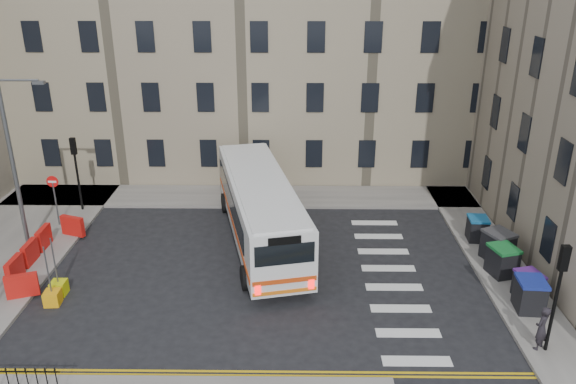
{
  "coord_description": "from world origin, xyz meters",
  "views": [
    {
      "loc": [
        -0.28,
        -21.81,
        12.72
      ],
      "look_at": [
        -0.55,
        2.13,
        3.0
      ],
      "focal_mm": 35.0,
      "sensor_mm": 36.0,
      "label": 1
    }
  ],
  "objects_px": {
    "bollard_yellow": "(59,288)",
    "bollard_chevron": "(53,298)",
    "bus": "(260,207)",
    "streetlamp": "(13,165)",
    "wheelie_bin_c": "(502,260)",
    "wheelie_bin_e": "(477,229)",
    "wheelie_bin_a": "(530,294)",
    "pedestrian": "(542,328)",
    "wheelie_bin_d": "(498,245)",
    "wheelie_bin_b": "(528,285)"
  },
  "relations": [
    {
      "from": "streetlamp",
      "to": "wheelie_bin_b",
      "type": "distance_m",
      "value": 22.87
    },
    {
      "from": "bus",
      "to": "pedestrian",
      "type": "bearing_deg",
      "value": -51.86
    },
    {
      "from": "wheelie_bin_d",
      "to": "wheelie_bin_e",
      "type": "xyz_separation_m",
      "value": [
        -0.32,
        1.99,
        -0.11
      ]
    },
    {
      "from": "bus",
      "to": "bollard_chevron",
      "type": "distance_m",
      "value": 9.94
    },
    {
      "from": "bus",
      "to": "bollard_chevron",
      "type": "xyz_separation_m",
      "value": [
        -8.05,
        -5.62,
        -1.56
      ]
    },
    {
      "from": "wheelie_bin_a",
      "to": "pedestrian",
      "type": "xyz_separation_m",
      "value": [
        -0.56,
        -2.43,
        0.17
      ]
    },
    {
      "from": "streetlamp",
      "to": "wheelie_bin_d",
      "type": "height_order",
      "value": "streetlamp"
    },
    {
      "from": "pedestrian",
      "to": "bollard_yellow",
      "type": "height_order",
      "value": "pedestrian"
    },
    {
      "from": "wheelie_bin_d",
      "to": "streetlamp",
      "type": "bearing_deg",
      "value": 153.71
    },
    {
      "from": "bollard_yellow",
      "to": "streetlamp",
      "type": "bearing_deg",
      "value": 127.6
    },
    {
      "from": "wheelie_bin_e",
      "to": "bollard_chevron",
      "type": "bearing_deg",
      "value": -159.37
    },
    {
      "from": "bollard_yellow",
      "to": "wheelie_bin_b",
      "type": "bearing_deg",
      "value": -0.77
    },
    {
      "from": "streetlamp",
      "to": "bus",
      "type": "distance_m",
      "value": 11.4
    },
    {
      "from": "bus",
      "to": "bollard_yellow",
      "type": "xyz_separation_m",
      "value": [
        -8.08,
        -4.88,
        -1.56
      ]
    },
    {
      "from": "wheelie_bin_a",
      "to": "pedestrian",
      "type": "height_order",
      "value": "pedestrian"
    },
    {
      "from": "bus",
      "to": "wheelie_bin_e",
      "type": "relative_size",
      "value": 10.33
    },
    {
      "from": "wheelie_bin_b",
      "to": "bollard_yellow",
      "type": "distance_m",
      "value": 19.2
    },
    {
      "from": "wheelie_bin_a",
      "to": "bollard_chevron",
      "type": "bearing_deg",
      "value": -177.01
    },
    {
      "from": "bollard_yellow",
      "to": "bollard_chevron",
      "type": "xyz_separation_m",
      "value": [
        0.03,
        -0.74,
        0.0
      ]
    },
    {
      "from": "streetlamp",
      "to": "bollard_yellow",
      "type": "bearing_deg",
      "value": -52.4
    },
    {
      "from": "wheelie_bin_b",
      "to": "bus",
      "type": "bearing_deg",
      "value": 140.61
    },
    {
      "from": "wheelie_bin_d",
      "to": "pedestrian",
      "type": "xyz_separation_m",
      "value": [
        -0.66,
        -6.47,
        0.14
      ]
    },
    {
      "from": "streetlamp",
      "to": "bollard_yellow",
      "type": "distance_m",
      "value": 6.36
    },
    {
      "from": "streetlamp",
      "to": "wheelie_bin_e",
      "type": "distance_m",
      "value": 22.03
    },
    {
      "from": "streetlamp",
      "to": "wheelie_bin_c",
      "type": "xyz_separation_m",
      "value": [
        21.79,
        -2.29,
        -3.52
      ]
    },
    {
      "from": "bus",
      "to": "wheelie_bin_a",
      "type": "height_order",
      "value": "bus"
    },
    {
      "from": "streetlamp",
      "to": "wheelie_bin_d",
      "type": "bearing_deg",
      "value": -2.46
    },
    {
      "from": "wheelie_bin_c",
      "to": "wheelie_bin_b",
      "type": "bearing_deg",
      "value": -93.19
    },
    {
      "from": "bus",
      "to": "wheelie_bin_a",
      "type": "bearing_deg",
      "value": -41.47
    },
    {
      "from": "wheelie_bin_b",
      "to": "pedestrian",
      "type": "bearing_deg",
      "value": -118.84
    },
    {
      "from": "wheelie_bin_a",
      "to": "wheelie_bin_c",
      "type": "distance_m",
      "value": 2.7
    },
    {
      "from": "wheelie_bin_b",
      "to": "bollard_yellow",
      "type": "bearing_deg",
      "value": 164.63
    },
    {
      "from": "wheelie_bin_c",
      "to": "wheelie_bin_e",
      "type": "height_order",
      "value": "wheelie_bin_c"
    },
    {
      "from": "pedestrian",
      "to": "bollard_chevron",
      "type": "xyz_separation_m",
      "value": [
        -18.34,
        2.77,
        -0.69
      ]
    },
    {
      "from": "wheelie_bin_a",
      "to": "wheelie_bin_b",
      "type": "bearing_deg",
      "value": 76.13
    },
    {
      "from": "wheelie_bin_b",
      "to": "wheelie_bin_d",
      "type": "bearing_deg",
      "value": 78.39
    },
    {
      "from": "wheelie_bin_b",
      "to": "pedestrian",
      "type": "relative_size",
      "value": 0.73
    },
    {
      "from": "wheelie_bin_e",
      "to": "pedestrian",
      "type": "distance_m",
      "value": 8.46
    },
    {
      "from": "wheelie_bin_e",
      "to": "wheelie_bin_a",
      "type": "bearing_deg",
      "value": -84.22
    },
    {
      "from": "wheelie_bin_b",
      "to": "streetlamp",
      "type": "bearing_deg",
      "value": 154.8
    },
    {
      "from": "wheelie_bin_e",
      "to": "bollard_yellow",
      "type": "height_order",
      "value": "wheelie_bin_e"
    },
    {
      "from": "wheelie_bin_c",
      "to": "pedestrian",
      "type": "bearing_deg",
      "value": -110.21
    },
    {
      "from": "wheelie_bin_e",
      "to": "bollard_yellow",
      "type": "xyz_separation_m",
      "value": [
        -18.71,
        -4.94,
        -0.44
      ]
    },
    {
      "from": "wheelie_bin_c",
      "to": "pedestrian",
      "type": "xyz_separation_m",
      "value": [
        -0.42,
        -5.13,
        0.17
      ]
    },
    {
      "from": "bollard_yellow",
      "to": "bollard_chevron",
      "type": "height_order",
      "value": "same"
    },
    {
      "from": "bus",
      "to": "wheelie_bin_a",
      "type": "xyz_separation_m",
      "value": [
        10.85,
        -5.97,
        -1.05
      ]
    },
    {
      "from": "wheelie_bin_c",
      "to": "bollard_chevron",
      "type": "distance_m",
      "value": 18.91
    },
    {
      "from": "wheelie_bin_c",
      "to": "wheelie_bin_e",
      "type": "relative_size",
      "value": 1.22
    },
    {
      "from": "wheelie_bin_c",
      "to": "bollard_chevron",
      "type": "bearing_deg",
      "value": 171.6
    },
    {
      "from": "wheelie_bin_a",
      "to": "pedestrian",
      "type": "bearing_deg",
      "value": -98.91
    }
  ]
}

